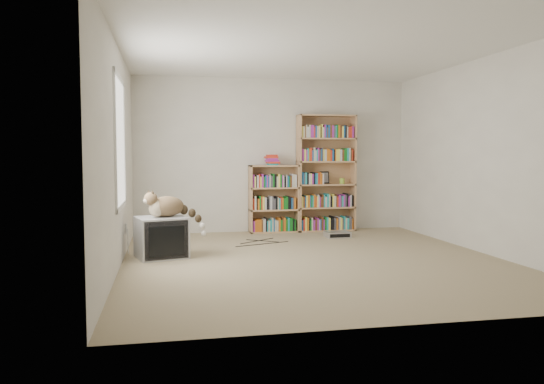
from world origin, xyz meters
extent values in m
cube|color=tan|center=(0.00, 0.00, 0.00)|extent=(4.50, 5.00, 0.01)
cube|color=beige|center=(0.00, 2.50, 1.25)|extent=(4.50, 0.02, 2.50)
cube|color=beige|center=(0.00, -2.50, 1.25)|extent=(4.50, 0.02, 2.50)
cube|color=beige|center=(-2.25, 0.00, 1.25)|extent=(0.02, 5.00, 2.50)
cube|color=beige|center=(2.25, 0.00, 1.25)|extent=(0.02, 5.00, 2.50)
cube|color=white|center=(0.00, 0.00, 2.50)|extent=(4.50, 5.00, 0.02)
cube|color=white|center=(-2.24, 0.20, 1.40)|extent=(0.02, 1.22, 1.52)
cube|color=#A8A8AB|center=(-1.80, 0.51, 0.25)|extent=(0.69, 0.65, 0.50)
cube|color=black|center=(-1.74, 0.27, 0.25)|extent=(0.52, 0.17, 0.46)
cube|color=black|center=(-1.73, 0.26, 0.24)|extent=(0.41, 0.12, 0.35)
cube|color=black|center=(-1.83, 0.62, 0.24)|extent=(0.41, 0.37, 0.30)
ellipsoid|color=#362216|center=(-1.73, 0.54, 0.62)|extent=(0.55, 0.50, 0.25)
ellipsoid|color=#362216|center=(-1.63, 0.60, 0.61)|extent=(0.30, 0.31, 0.19)
ellipsoid|color=#C8B491|center=(-1.85, 0.44, 0.61)|extent=(0.25, 0.25, 0.21)
ellipsoid|color=#362216|center=(-1.91, 0.41, 0.73)|extent=(0.22, 0.22, 0.16)
sphere|color=beige|center=(-1.97, 0.38, 0.71)|extent=(0.09, 0.09, 0.06)
cone|color=black|center=(-1.89, 0.39, 0.81)|extent=(0.09, 0.09, 0.08)
cone|color=black|center=(-1.94, 0.46, 0.81)|extent=(0.09, 0.09, 0.08)
cube|color=tan|center=(0.40, 2.34, 0.96)|extent=(0.03, 0.30, 1.91)
cube|color=tan|center=(1.33, 2.34, 0.96)|extent=(0.02, 0.30, 1.91)
cube|color=tan|center=(0.86, 2.48, 0.96)|extent=(0.96, 0.03, 1.91)
cube|color=tan|center=(0.86, 2.34, 1.90)|extent=(0.96, 0.30, 0.02)
cube|color=tan|center=(0.86, 2.34, 0.01)|extent=(0.96, 0.30, 0.03)
cube|color=tan|center=(0.86, 2.34, 0.39)|extent=(0.96, 0.30, 0.03)
cube|color=tan|center=(0.86, 2.34, 0.77)|extent=(0.96, 0.30, 0.02)
cube|color=tan|center=(0.86, 2.34, 1.15)|extent=(0.96, 0.30, 0.02)
cube|color=tan|center=(0.86, 2.34, 1.52)|extent=(0.96, 0.30, 0.02)
cube|color=red|center=(0.86, 2.34, 0.12)|extent=(0.88, 0.24, 0.19)
cube|color=#165295|center=(0.86, 2.34, 0.50)|extent=(0.88, 0.24, 0.19)
cube|color=#136B1D|center=(0.86, 2.34, 0.88)|extent=(0.88, 0.24, 0.19)
cube|color=beige|center=(0.86, 2.34, 1.25)|extent=(0.88, 0.24, 0.19)
cube|color=black|center=(0.86, 2.34, 1.63)|extent=(0.88, 0.24, 0.19)
cube|color=tan|center=(-0.40, 2.34, 0.55)|extent=(0.03, 0.30, 1.09)
cube|color=tan|center=(0.37, 2.34, 0.55)|extent=(0.03, 0.30, 1.09)
cube|color=tan|center=(-0.02, 2.48, 0.55)|extent=(0.80, 0.03, 1.09)
cube|color=tan|center=(-0.02, 2.34, 1.08)|extent=(0.80, 0.30, 0.02)
cube|color=tan|center=(-0.02, 2.34, 0.01)|extent=(0.80, 0.30, 0.03)
cube|color=tan|center=(-0.02, 2.34, 0.37)|extent=(0.80, 0.30, 0.03)
cube|color=tan|center=(-0.02, 2.34, 0.72)|extent=(0.80, 0.30, 0.02)
cube|color=red|center=(-0.02, 2.34, 0.12)|extent=(0.72, 0.24, 0.19)
cube|color=#165295|center=(-0.02, 2.34, 0.48)|extent=(0.72, 0.24, 0.19)
cube|color=#136B1D|center=(-0.02, 2.34, 0.83)|extent=(0.72, 0.24, 0.19)
cube|color=red|center=(-0.06, 2.32, 1.18)|extent=(0.20, 0.26, 0.17)
cylinder|color=#95C137|center=(1.14, 2.34, 0.83)|extent=(0.08, 0.08, 0.09)
cube|color=black|center=(0.86, 2.44, 0.88)|extent=(0.15, 0.05, 0.20)
cube|color=#AEAEB3|center=(0.83, 1.63, 0.04)|extent=(0.37, 0.27, 0.08)
cube|color=silver|center=(-2.24, 0.86, 0.32)|extent=(0.01, 0.08, 0.13)
camera|label=1|loc=(-1.72, -6.07, 1.26)|focal=35.00mm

